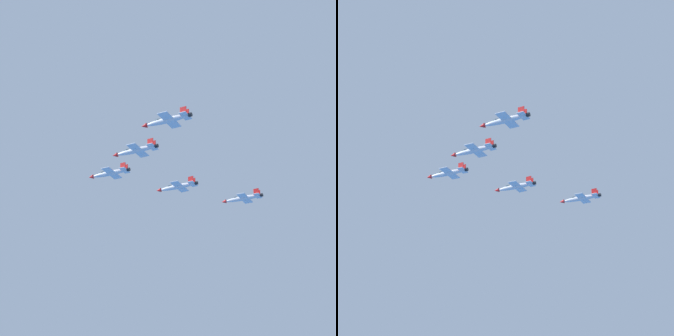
# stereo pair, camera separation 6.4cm
# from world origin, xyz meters

# --- Properties ---
(jet_lead) EXTENTS (9.84, 15.24, 3.28)m
(jet_lead) POSITION_xyz_m (-15.83, 17.00, 142.92)
(jet_lead) COLOR white
(jet_left_wingman) EXTENTS (9.95, 15.33, 3.32)m
(jet_left_wingman) POSITION_xyz_m (4.13, 29.24, 140.53)
(jet_left_wingman) COLOR white
(jet_right_wingman) EXTENTS (9.77, 15.07, 3.26)m
(jet_right_wingman) POSITION_xyz_m (-24.70, 38.67, 140.70)
(jet_right_wingman) COLOR white
(jet_left_outer) EXTENTS (9.88, 15.19, 3.29)m
(jet_left_outer) POSITION_xyz_m (24.09, 41.49, 139.05)
(jet_left_outer) COLOR white
(jet_right_outer) EXTENTS (9.58, 14.81, 3.19)m
(jet_right_outer) POSITION_xyz_m (-33.57, 60.34, 138.96)
(jet_right_outer) COLOR white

